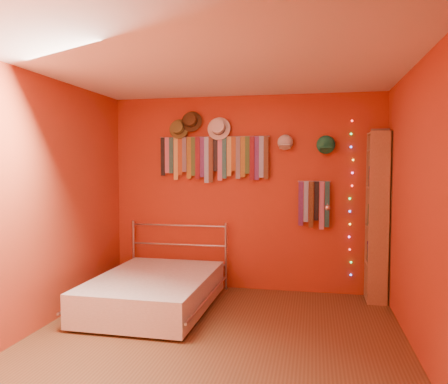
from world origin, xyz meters
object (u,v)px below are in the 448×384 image
Objects in this scene: tie_rack at (214,156)px; bed at (154,291)px; bookshelf at (381,216)px; reading_lamp at (327,207)px.

tie_rack reaches higher than bed.
bookshelf is at bearing 18.07° from bed.
bed is (-0.47, -0.95, -1.52)m from tie_rack.
bookshelf is 2.76m from bed.
reading_lamp is 0.16× the size of bed.
tie_rack is at bearing 175.69° from bookshelf.
bed is at bearing -116.37° from tie_rack.
tie_rack is 1.85m from bed.
reading_lamp is at bearing -6.25° from tie_rack.
reading_lamp is (1.44, -0.16, -0.62)m from tie_rack.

